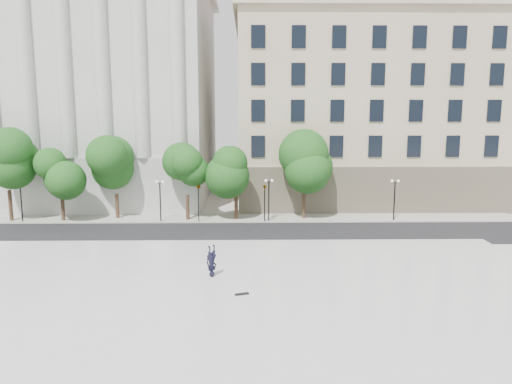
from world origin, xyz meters
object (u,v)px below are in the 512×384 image
at_px(traffic_light_west, 198,185).
at_px(person_lying, 212,272).
at_px(traffic_light_east, 265,185).
at_px(skateboard, 242,294).

xyz_separation_m(traffic_light_west, person_lying, (2.48, -17.11, -2.93)).
height_order(traffic_light_west, traffic_light_east, traffic_light_east).
relative_size(traffic_light_east, person_lying, 2.10).
bearing_deg(traffic_light_west, skateboard, -77.75).
bearing_deg(skateboard, person_lying, 104.06).
distance_m(traffic_light_west, person_lying, 17.53).
bearing_deg(person_lying, traffic_light_west, 60.61).
height_order(traffic_light_west, skateboard, traffic_light_west).
bearing_deg(traffic_light_west, person_lying, -81.75).
distance_m(traffic_light_west, traffic_light_east, 6.37).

